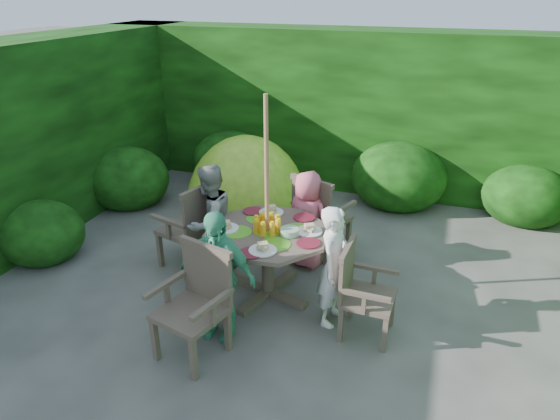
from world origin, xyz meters
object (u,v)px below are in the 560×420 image
(patio_table, at_px, (268,241))
(parasol_pole, at_px, (267,203))
(garden_chair_left, at_px, (192,225))
(dome_tent, at_px, (247,208))
(garden_chair_back, at_px, (319,215))
(child_right, at_px, (334,266))
(child_back, at_px, (307,220))
(garden_chair_front, at_px, (196,301))
(child_left, at_px, (210,222))
(child_front, at_px, (217,275))
(garden_chair_right, at_px, (361,290))

(patio_table, relative_size, parasol_pole, 0.75)
(garden_chair_left, distance_m, dome_tent, 1.86)
(parasol_pole, height_order, dome_tent, parasol_pole)
(garden_chair_left, height_order, dome_tent, dome_tent)
(parasol_pole, relative_size, garden_chair_back, 2.15)
(garden_chair_back, relative_size, dome_tent, 0.46)
(garden_chair_back, relative_size, child_right, 0.81)
(child_back, bearing_deg, garden_chair_left, 39.06)
(patio_table, xyz_separation_m, parasol_pole, (-0.00, 0.00, 0.44))
(garden_chair_front, bearing_deg, dome_tent, 119.59)
(patio_table, height_order, child_left, child_left)
(garden_chair_left, bearing_deg, child_back, 126.56)
(child_left, distance_m, child_front, 1.13)
(patio_table, height_order, garden_chair_back, garden_chair_back)
(parasol_pole, relative_size, child_right, 1.76)
(child_right, height_order, child_front, child_front)
(parasol_pole, bearing_deg, dome_tent, 118.45)
(patio_table, distance_m, child_left, 0.80)
(garden_chair_left, height_order, child_left, child_left)
(garden_chair_right, distance_m, garden_chair_left, 2.19)
(patio_table, relative_size, child_left, 1.24)
(dome_tent, bearing_deg, child_right, -50.63)
(garden_chair_front, height_order, dome_tent, dome_tent)
(child_back, bearing_deg, child_right, 137.74)
(garden_chair_back, distance_m, child_front, 1.89)
(dome_tent, bearing_deg, garden_chair_left, -88.17)
(garden_chair_left, xyz_separation_m, child_left, (0.28, -0.08, 0.12))
(garden_chair_back, xyz_separation_m, garden_chair_front, (-0.57, -2.11, -0.01))
(child_back, height_order, child_front, child_front)
(garden_chair_back, height_order, child_right, child_right)
(child_back, bearing_deg, child_left, 47.74)
(garden_chair_right, bearing_deg, garden_chair_back, 31.21)
(garden_chair_right, xyz_separation_m, dome_tent, (-2.18, 2.37, -0.48))
(garden_chair_right, bearing_deg, child_right, 72.54)
(garden_chair_back, relative_size, child_back, 0.86)
(garden_chair_back, xyz_separation_m, dome_tent, (-1.40, 1.01, -0.54))
(garden_chair_right, relative_size, child_back, 0.75)
(garden_chair_back, bearing_deg, garden_chair_front, 95.78)
(parasol_pole, xyz_separation_m, garden_chair_back, (0.28, 1.05, -0.55))
(garden_chair_front, bearing_deg, child_right, 53.16)
(garden_chair_front, bearing_deg, garden_chair_left, 134.35)
(garden_chair_front, relative_size, child_right, 0.80)
(garden_chair_back, bearing_deg, patio_table, 96.28)
(garden_chair_right, distance_m, child_front, 1.36)
(garden_chair_front, bearing_deg, patio_table, 89.14)
(child_right, height_order, child_left, child_left)
(patio_table, height_order, garden_chair_left, garden_chair_left)
(garden_chair_right, height_order, child_back, child_back)
(child_right, bearing_deg, garden_chair_front, 137.10)
(garden_chair_back, relative_size, garden_chair_front, 1.02)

